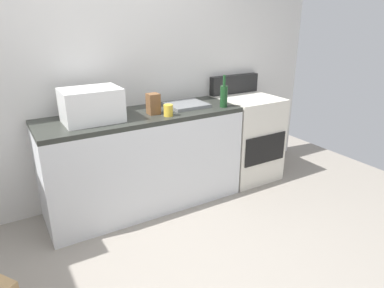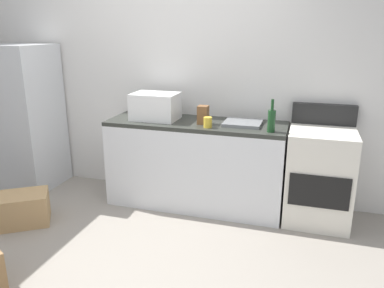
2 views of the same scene
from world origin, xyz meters
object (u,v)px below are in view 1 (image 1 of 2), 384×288
object	(u,v)px
microwave	(91,105)
stove_oven	(246,136)
coffee_mug	(168,110)
wine_bottle	(224,96)
knife_block	(153,104)

from	to	relation	value
microwave	stove_oven	bearing A→B (deg)	0.73
stove_oven	coffee_mug	xyz separation A→B (m)	(-1.05, -0.20, 0.48)
stove_oven	microwave	xyz separation A→B (m)	(-1.65, -0.02, 0.57)
stove_oven	microwave	bearing A→B (deg)	-179.27
microwave	coffee_mug	distance (m)	0.63
coffee_mug	stove_oven	bearing A→B (deg)	10.67
stove_oven	microwave	world-z (taller)	microwave
coffee_mug	wine_bottle	bearing A→B (deg)	0.97
microwave	coffee_mug	xyz separation A→B (m)	(0.60, -0.18, -0.09)
wine_bottle	microwave	bearing A→B (deg)	172.03
microwave	wine_bottle	distance (m)	1.20
coffee_mug	knife_block	size ratio (longest dim) A/B	0.56
microwave	knife_block	distance (m)	0.53
wine_bottle	coffee_mug	bearing A→B (deg)	-179.03
microwave	knife_block	xyz separation A→B (m)	(0.52, -0.05, -0.05)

